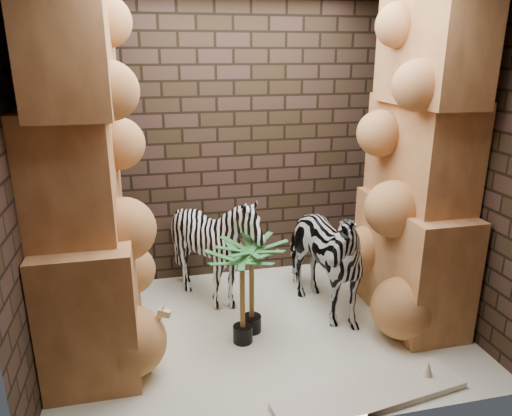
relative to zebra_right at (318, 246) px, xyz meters
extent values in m
plane|color=#EAEDC6|center=(-0.58, -0.20, -0.68)|extent=(3.50, 3.50, 0.00)
plane|color=black|center=(-0.58, 1.05, 0.82)|extent=(3.50, 0.00, 3.50)
plane|color=black|center=(-0.58, -1.45, 0.82)|extent=(3.50, 0.00, 3.50)
plane|color=black|center=(-2.33, -0.20, 0.82)|extent=(0.00, 3.00, 3.00)
plane|color=black|center=(1.17, -0.20, 0.82)|extent=(0.00, 3.00, 3.00)
imported|color=white|center=(0.00, 0.00, 0.00)|extent=(0.87, 1.26, 1.36)
imported|color=white|center=(-0.90, 0.39, -0.14)|extent=(1.18, 1.35, 1.07)
cube|color=beige|center=(-0.02, -1.25, -0.66)|extent=(1.50, 0.58, 0.05)
camera|label=1|loc=(-1.48, -3.89, 1.72)|focal=33.81mm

